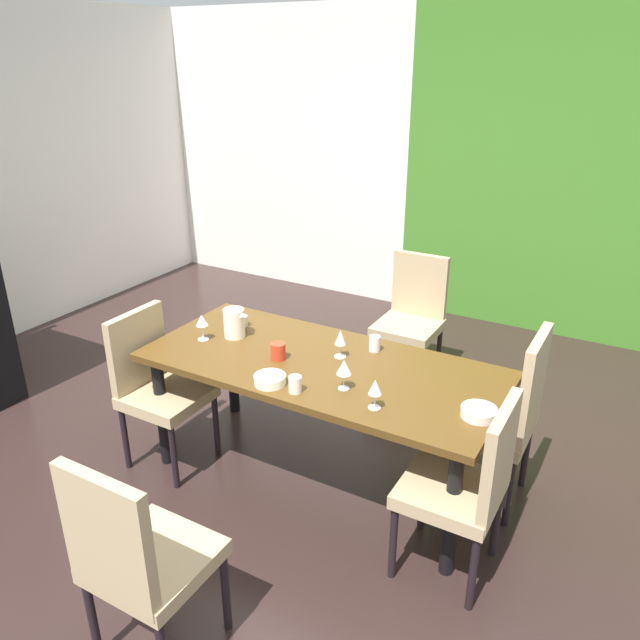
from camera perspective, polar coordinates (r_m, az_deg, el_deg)
The scene contains 20 objects.
ground_plane at distance 3.96m, azimuth -3.73°, elevation -12.62°, with size 6.27×5.71×0.02m, color black.
back_panel_interior at distance 6.58m, azimuth -3.45°, elevation 15.03°, with size 2.77×0.10×2.73m, color silver.
garden_window_panel at distance 5.55m, azimuth 25.46°, elevation 11.31°, with size 3.50×0.10×2.73m, color #3F7A25.
dining_table at distance 3.45m, azimuth 0.10°, elevation -5.13°, with size 1.98×0.89×0.75m.
chair_right_near at distance 2.98m, azimuth 13.41°, elevation -14.23°, with size 0.44×0.44×0.95m.
chair_left_near at distance 3.81m, azimuth -14.77°, elevation -5.46°, with size 0.44×0.44×0.95m.
chair_head_near at distance 2.64m, azimuth -16.42°, elevation -20.00°, with size 0.44×0.44×0.99m.
chair_right_far at distance 3.48m, azimuth 16.65°, elevation -8.17°, with size 0.44×0.44×1.03m.
chair_head_far at distance 4.65m, azimuth 8.44°, elevation 0.57°, with size 0.44×0.45×0.96m.
wine_glass_right at distance 3.10m, azimuth 2.21°, elevation -4.38°, with size 0.08×0.08×0.16m.
wine_glass_west at distance 3.69m, azimuth -10.75°, elevation -0.11°, with size 0.07×0.07×0.16m.
wine_glass_left at distance 2.95m, azimuth 5.06°, elevation -6.20°, with size 0.07×0.07×0.15m.
wine_glass_corner at distance 3.42m, azimuth 1.87°, elevation -1.69°, with size 0.07×0.07×0.16m.
serving_bowl_south at distance 3.01m, azimuth 14.33°, elevation -8.18°, with size 0.17×0.17×0.04m, color silver.
serving_bowl_front at distance 3.20m, azimuth -4.60°, elevation -5.45°, with size 0.16×0.16×0.05m, color white.
cup_near_shelf at distance 3.86m, azimuth -7.18°, elevation -0.10°, with size 0.07×0.07×0.07m, color beige.
cup_east at distance 3.44m, azimuth -3.84°, elevation -2.87°, with size 0.08×0.08×0.09m, color red.
cup_north at distance 3.11m, azimuth -2.29°, elevation -5.89°, with size 0.07×0.07×0.09m, color white.
cup_center at distance 3.53m, azimuth 5.02°, elevation -2.15°, with size 0.06×0.06×0.09m, color silver.
pitcher_near_window at distance 3.71m, azimuth -7.84°, elevation -0.26°, with size 0.14×0.13×0.18m.
Camera 1 is at (1.80, -2.65, 2.32)m, focal length 35.00 mm.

